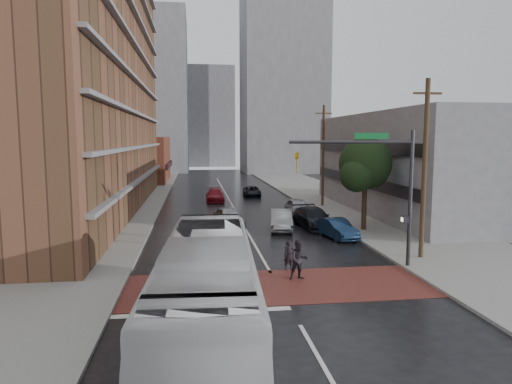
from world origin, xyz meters
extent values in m
plane|color=black|center=(0.00, 0.00, 0.00)|extent=(160.00, 160.00, 0.00)
cube|color=maroon|center=(0.00, 0.50, 0.01)|extent=(14.00, 5.00, 0.02)
cube|color=gray|center=(-11.50, 25.00, 0.07)|extent=(9.00, 90.00, 0.15)
cube|color=gray|center=(11.50, 25.00, 0.07)|extent=(9.00, 90.00, 0.15)
cube|color=brown|center=(-14.00, 24.00, 14.00)|extent=(10.00, 44.00, 28.00)
cube|color=brown|center=(-12.00, 54.00, 3.50)|extent=(8.00, 16.00, 7.00)
cube|color=gray|center=(16.50, 20.00, 4.50)|extent=(11.00, 26.00, 9.00)
cube|color=gray|center=(-14.00, 78.00, 16.00)|extent=(18.00, 16.00, 32.00)
cube|color=gray|center=(14.00, 72.00, 18.00)|extent=(16.00, 14.00, 36.00)
cube|color=gray|center=(0.00, 95.00, 12.00)|extent=(12.00, 10.00, 24.00)
cylinder|color=#332319|center=(8.50, 12.00, 2.00)|extent=(0.36, 0.36, 4.00)
sphere|color=black|center=(8.50, 12.00, 5.00)|extent=(3.80, 3.80, 3.80)
sphere|color=black|center=(7.60, 11.20, 4.20)|extent=(2.40, 2.40, 2.40)
sphere|color=black|center=(9.30, 12.80, 4.40)|extent=(2.60, 2.60, 2.60)
cylinder|color=#2D2D33|center=(7.30, 2.50, 3.60)|extent=(0.20, 0.20, 7.20)
cylinder|color=#2D2D33|center=(4.10, 2.50, 6.60)|extent=(6.40, 0.16, 0.16)
imported|color=gold|center=(1.30, 2.50, 5.60)|extent=(0.20, 0.16, 1.00)
cube|color=#0C5926|center=(5.10, 2.50, 6.90)|extent=(1.80, 0.05, 0.30)
cube|color=#2D2D33|center=(7.05, 2.50, 2.60)|extent=(0.30, 0.30, 0.35)
cylinder|color=#473321|center=(8.80, 4.00, 5.00)|extent=(0.26, 0.26, 10.00)
cube|color=#473321|center=(8.80, 4.00, 9.20)|extent=(1.60, 0.12, 0.12)
cylinder|color=#473321|center=(8.80, 24.00, 5.00)|extent=(0.26, 0.26, 10.00)
cube|color=#473321|center=(8.80, 24.00, 9.20)|extent=(1.60, 0.12, 0.12)
imported|color=#BDBDC0|center=(-3.38, -4.94, 1.78)|extent=(3.71, 12.90, 3.55)
imported|color=black|center=(1.04, 3.00, 0.78)|extent=(0.60, 0.43, 1.55)
imported|color=black|center=(1.19, 1.38, 0.97)|extent=(1.00, 0.81, 1.93)
imported|color=#9A9BA1|center=(-1.21, 14.87, 0.77)|extent=(2.56, 4.76, 1.54)
imported|color=#999BA0|center=(2.61, 13.37, 0.74)|extent=(2.25, 4.68, 1.48)
imported|color=maroon|center=(-1.60, 29.37, 0.67)|extent=(1.88, 4.60, 1.33)
imported|color=black|center=(2.90, 33.30, 0.59)|extent=(2.17, 4.35, 1.18)
imported|color=#132844|center=(5.83, 10.00, 0.67)|extent=(2.13, 4.24, 1.34)
imported|color=black|center=(5.20, 13.79, 0.76)|extent=(2.55, 5.41, 1.53)
imported|color=#95969C|center=(5.20, 19.09, 0.76)|extent=(1.82, 4.48, 1.52)
camera|label=1|loc=(-3.72, -19.57, 6.78)|focal=32.00mm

